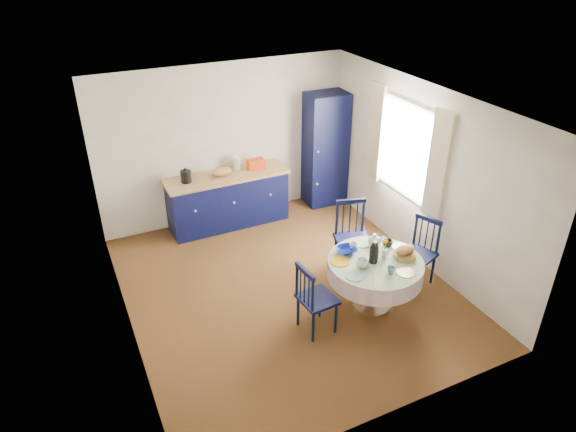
% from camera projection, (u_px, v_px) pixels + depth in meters
% --- Properties ---
extents(floor, '(4.50, 4.50, 0.00)m').
position_uv_depth(floor, '(287.00, 288.00, 6.81)').
color(floor, black).
rests_on(floor, ground).
extents(ceiling, '(4.50, 4.50, 0.00)m').
position_uv_depth(ceiling, '(286.00, 104.00, 5.59)').
color(ceiling, white).
rests_on(ceiling, wall_back).
extents(wall_back, '(4.00, 0.02, 2.50)m').
position_uv_depth(wall_back, '(225.00, 144.00, 7.97)').
color(wall_back, beige).
rests_on(wall_back, floor).
extents(wall_left, '(0.02, 4.50, 2.50)m').
position_uv_depth(wall_left, '(117.00, 243.00, 5.45)').
color(wall_left, beige).
rests_on(wall_left, floor).
extents(wall_right, '(0.02, 4.50, 2.50)m').
position_uv_depth(wall_right, '(420.00, 175.00, 6.95)').
color(wall_right, beige).
rests_on(wall_right, floor).
extents(window, '(0.10, 1.74, 1.45)m').
position_uv_depth(window, '(406.00, 149.00, 7.03)').
color(window, white).
rests_on(window, wall_right).
extents(kitchen_counter, '(1.92, 0.62, 1.10)m').
position_uv_depth(kitchen_counter, '(228.00, 199.00, 8.10)').
color(kitchen_counter, black).
rests_on(kitchen_counter, floor).
extents(pantry_cabinet, '(0.69, 0.51, 1.91)m').
position_uv_depth(pantry_cabinet, '(325.00, 150.00, 8.54)').
color(pantry_cabinet, black).
rests_on(pantry_cabinet, floor).
extents(dining_table, '(1.15, 1.15, 0.97)m').
position_uv_depth(dining_table, '(376.00, 269.00, 6.20)').
color(dining_table, brown).
rests_on(dining_table, floor).
extents(chair_left, '(0.42, 0.44, 0.92)m').
position_uv_depth(chair_left, '(314.00, 298.00, 5.88)').
color(chair_left, black).
rests_on(chair_left, floor).
extents(chair_far, '(0.55, 0.54, 1.01)m').
position_uv_depth(chair_far, '(352.00, 237.00, 6.96)').
color(chair_far, black).
rests_on(chair_far, floor).
extents(chair_right, '(0.52, 0.53, 0.93)m').
position_uv_depth(chair_right, '(419.00, 252.00, 6.71)').
color(chair_right, black).
rests_on(chair_right, floor).
extents(mug_a, '(0.14, 0.14, 0.11)m').
position_uv_depth(mug_a, '(362.00, 263.00, 6.00)').
color(mug_a, silver).
rests_on(mug_a, dining_table).
extents(mug_b, '(0.09, 0.09, 0.08)m').
position_uv_depth(mug_b, '(391.00, 270.00, 5.89)').
color(mug_b, '#2E6C67').
rests_on(mug_b, dining_table).
extents(mug_c, '(0.12, 0.12, 0.10)m').
position_uv_depth(mug_c, '(388.00, 243.00, 6.39)').
color(mug_c, black).
rests_on(mug_c, dining_table).
extents(mug_d, '(0.09, 0.09, 0.09)m').
position_uv_depth(mug_d, '(353.00, 246.00, 6.34)').
color(mug_d, silver).
rests_on(mug_d, dining_table).
extents(cobalt_bowl, '(0.24, 0.24, 0.06)m').
position_uv_depth(cobalt_bowl, '(346.00, 250.00, 6.28)').
color(cobalt_bowl, navy).
rests_on(cobalt_bowl, dining_table).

